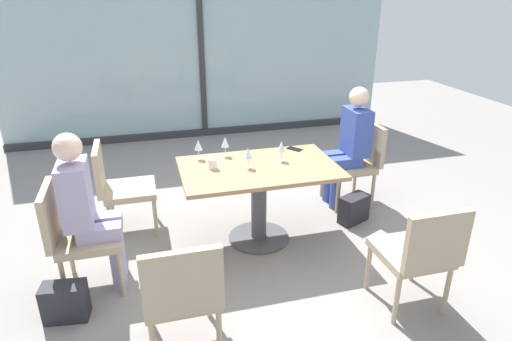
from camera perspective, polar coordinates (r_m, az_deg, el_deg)
The scene contains 18 objects.
ground_plane at distance 4.18m, azimuth 0.36°, elevation -8.75°, with size 12.00×12.00×0.00m, color gray.
window_wall_backdrop at distance 6.76m, azimuth -7.06°, elevation 14.45°, with size 5.73×0.10×2.70m.
dining_table_main at distance 3.92m, azimuth 0.38°, elevation -1.92°, with size 1.37×0.84×0.73m.
chair_far_right at distance 4.78m, azimuth 12.99°, elevation 1.52°, with size 0.50×0.46×0.87m.
chair_side_end at distance 3.59m, azimuth -22.32°, elevation -7.28°, with size 0.50×0.46×0.87m.
chair_front_left at distance 2.79m, azimuth -9.54°, elevation -15.04°, with size 0.46×0.50×0.87m.
chair_front_right at distance 3.30m, azimuth 20.39°, elevation -9.72°, with size 0.46×0.50×0.87m.
chair_far_left at distance 4.27m, azimuth -17.34°, elevation -1.62°, with size 0.50×0.46×0.87m.
person_far_right at distance 4.66m, azimuth 12.02°, elevation 3.72°, with size 0.39×0.34×1.26m.
person_side_end at distance 3.48m, azimuth -21.04°, elevation -4.22°, with size 0.39×0.34×1.26m.
wine_glass_0 at distance 4.00m, azimuth -7.45°, elevation 3.24°, with size 0.07×0.07×0.18m.
wine_glass_1 at distance 3.77m, azimuth -1.02°, elevation 2.19°, with size 0.07×0.07×0.18m.
wine_glass_2 at distance 3.93m, azimuth 3.30°, elevation 3.05°, with size 0.07×0.07×0.18m.
wine_glass_3 at distance 4.05m, azimuth -4.01°, elevation 3.63°, with size 0.07×0.07×0.18m.
coffee_cup at distance 3.80m, azimuth -5.61°, elevation 0.87°, with size 0.08×0.08×0.09m, color white.
cell_phone_on_table at distance 4.26m, azimuth 4.99°, elevation 2.79°, with size 0.07×0.14×0.01m, color black.
handbag_0 at distance 4.50m, azimuth 12.51°, elevation -4.85°, with size 0.30×0.16×0.28m, color #232328.
handbag_1 at distance 3.50m, azimuth -23.41°, elevation -15.30°, with size 0.30×0.16×0.28m, color #232328.
Camera 1 is at (-0.95, -3.42, 2.20)m, focal length 30.98 mm.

